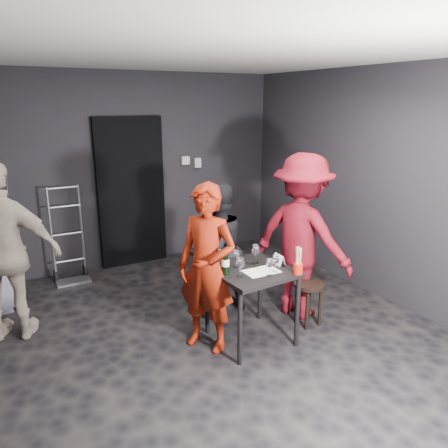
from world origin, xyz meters
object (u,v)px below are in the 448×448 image
bystander_cream (3,237)px  stool (309,292)px  breadstick_cup (298,261)px  hand_truck (71,264)px  wine_bottle (225,262)px  woman_black (216,251)px  man_maroon (303,221)px  tasting_table (251,279)px  server_red (207,263)px

bystander_cream → stool: bearing=179.0°
stool → breadstick_cup: (-0.39, -0.28, 0.51)m
hand_truck → breadstick_cup: 3.22m
bystander_cream → wine_bottle: bystander_cream is taller
hand_truck → woman_black: size_ratio=0.87×
stool → bystander_cream: bearing=155.7°
man_maroon → wine_bottle: man_maroon is taller
tasting_table → man_maroon: 0.91m
hand_truck → stool: 3.15m
stool → server_red: (-1.13, 0.14, 0.49)m
tasting_table → woman_black: woman_black is taller
stool → server_red: bearing=173.0°
server_red → wine_bottle: 0.17m
man_maroon → breadstick_cup: size_ratio=7.57×
woman_black → wine_bottle: 0.71m
tasting_table → server_red: server_red is taller
hand_truck → man_maroon: (2.06, -2.19, 0.84)m
server_red → breadstick_cup: 0.85m
woman_black → hand_truck: bearing=-69.0°
stool → wine_bottle: size_ratio=1.57×
hand_truck → breadstick_cup: (1.58, -2.72, 0.65)m
woman_black → man_maroon: man_maroon is taller
stool → wine_bottle: wine_bottle is taller
hand_truck → woman_black: woman_black is taller
tasting_table → stool: tasting_table is taller
server_red → bystander_cream: bearing=-158.0°
bystander_cream → breadstick_cup: bystander_cream is taller
stool → tasting_table: bearing=177.2°
bystander_cream → breadstick_cup: (2.35, -1.51, -0.18)m
man_maroon → bystander_cream: man_maroon is taller
stool → wine_bottle: 1.10m
tasting_table → hand_truck: bearing=117.9°
stool → woman_black: woman_black is taller
hand_truck → woman_black: 2.21m
stool → woman_black: bearing=136.3°
man_maroon → breadstick_cup: man_maroon is taller
hand_truck → tasting_table: hand_truck is taller
man_maroon → bystander_cream: bearing=50.1°
server_red → man_maroon: bearing=61.9°
wine_bottle → breadstick_cup: bearing=-28.5°
stool → man_maroon: (0.09, 0.26, 0.70)m
tasting_table → bystander_cream: 2.41m
breadstick_cup → stool: bearing=35.3°
woman_black → bystander_cream: (-2.02, 0.54, 0.32)m
woman_black → wine_bottle: size_ratio=4.88×
bystander_cream → breadstick_cup: size_ratio=7.50×
man_maroon → bystander_cream: 2.99m
breadstick_cup → wine_bottle: bearing=151.5°
stool → wine_bottle: (-0.98, 0.05, 0.50)m
woman_black → man_maroon: 0.98m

